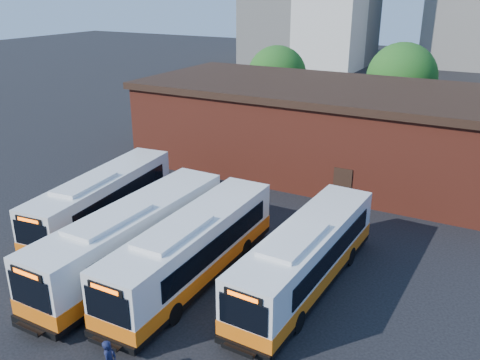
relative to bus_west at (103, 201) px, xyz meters
The scene contains 8 objects.
ground 9.50m from the bus_west, 27.95° to the right, with size 220.00×220.00×0.00m, color black.
bus_west is the anchor object (origin of this frame).
bus_midwest 5.78m from the bus_west, 32.63° to the right, with size 2.74×12.62×3.43m.
bus_mideast 8.39m from the bus_west, 17.88° to the right, with size 2.65×12.12×3.29m.
bus_east 12.88m from the bus_west, ahead, with size 2.89×11.85×3.20m.
depot_building 17.76m from the bus_west, 62.00° to the left, with size 28.60×12.60×6.40m.
tree_west 27.84m from the bus_west, 93.54° to the left, with size 6.00×6.00×7.65m.
tree_mid 31.55m from the bus_west, 70.82° to the left, with size 6.56×6.56×8.36m.
Camera 1 is at (11.71, -15.54, 13.10)m, focal length 38.00 mm.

